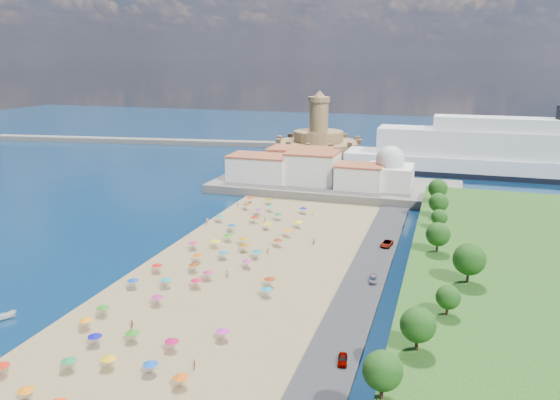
% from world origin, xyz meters
% --- Properties ---
extents(ground, '(700.00, 700.00, 0.00)m').
position_xyz_m(ground, '(0.00, 0.00, 0.00)').
color(ground, '#071938').
rests_on(ground, ground).
extents(terrace, '(90.00, 36.00, 3.00)m').
position_xyz_m(terrace, '(10.00, 73.00, 1.50)').
color(terrace, '#59544C').
rests_on(terrace, ground).
extents(jetty, '(18.00, 70.00, 2.40)m').
position_xyz_m(jetty, '(-12.00, 108.00, 1.20)').
color(jetty, '#59544C').
rests_on(jetty, ground).
extents(breakwater, '(199.03, 34.77, 2.60)m').
position_xyz_m(breakwater, '(-110.00, 153.00, 1.30)').
color(breakwater, '#59544C').
rests_on(breakwater, ground).
extents(waterfront_buildings, '(57.00, 29.00, 11.00)m').
position_xyz_m(waterfront_buildings, '(-3.05, 73.64, 7.88)').
color(waterfront_buildings, silver).
rests_on(waterfront_buildings, terrace).
extents(domed_building, '(16.00, 16.00, 15.00)m').
position_xyz_m(domed_building, '(30.00, 71.00, 8.97)').
color(domed_building, silver).
rests_on(domed_building, terrace).
extents(fortress, '(40.00, 40.00, 32.40)m').
position_xyz_m(fortress, '(-12.00, 138.00, 6.68)').
color(fortress, '#94764A').
rests_on(fortress, ground).
extents(cruise_ship, '(136.03, 20.37, 29.70)m').
position_xyz_m(cruise_ship, '(73.93, 117.88, 8.79)').
color(cruise_ship, black).
rests_on(cruise_ship, ground).
extents(beach_parasols, '(32.95, 115.76, 2.20)m').
position_xyz_m(beach_parasols, '(-1.26, -10.60, 2.15)').
color(beach_parasols, gray).
rests_on(beach_parasols, beach).
extents(beachgoers, '(35.95, 99.60, 1.89)m').
position_xyz_m(beachgoers, '(-0.42, 0.13, 1.12)').
color(beachgoers, tan).
rests_on(beachgoers, beach).
extents(parked_cars, '(3.23, 62.79, 1.45)m').
position_xyz_m(parked_cars, '(36.00, -3.41, 1.38)').
color(parked_cars, gray).
rests_on(parked_cars, promenade).
extents(hillside_trees, '(16.68, 106.98, 7.93)m').
position_xyz_m(hillside_trees, '(49.04, -6.82, 10.17)').
color(hillside_trees, '#382314').
rests_on(hillside_trees, hillside).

